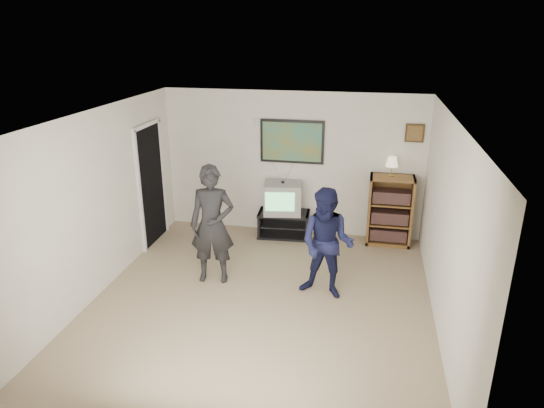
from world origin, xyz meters
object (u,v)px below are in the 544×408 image
(crt_television, at_px, (283,198))
(bookshelf, at_px, (390,211))
(person_tall, at_px, (212,225))
(media_stand, at_px, (284,224))
(person_short, at_px, (327,244))

(crt_television, relative_size, bookshelf, 0.53)
(bookshelf, xyz_separation_m, person_tall, (-2.52, -1.80, 0.27))
(media_stand, height_order, person_tall, person_tall)
(media_stand, relative_size, person_short, 0.60)
(person_short, bearing_deg, crt_television, 127.76)
(crt_television, xyz_separation_m, person_short, (0.94, -1.87, 0.06))
(media_stand, xyz_separation_m, person_tall, (-0.72, -1.75, 0.64))
(bookshelf, bearing_deg, media_stand, -178.40)
(media_stand, distance_m, crt_television, 0.49)
(bookshelf, bearing_deg, person_short, -114.72)
(person_tall, bearing_deg, media_stand, 58.98)
(crt_television, bearing_deg, bookshelf, -6.70)
(media_stand, relative_size, crt_television, 1.46)
(media_stand, bearing_deg, person_short, -67.71)
(media_stand, distance_m, person_tall, 2.00)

